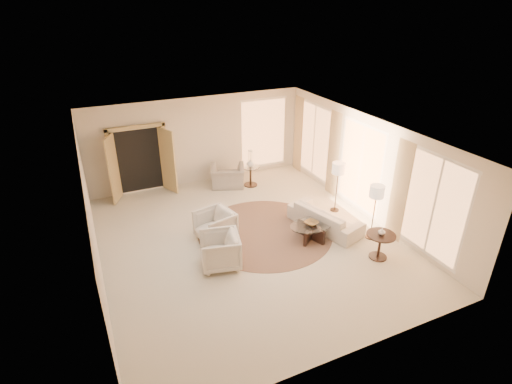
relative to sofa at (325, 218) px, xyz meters
name	(u,v)px	position (x,y,z in m)	size (l,w,h in m)	color
room	(248,191)	(-2.10, 0.27, 1.10)	(7.04, 8.04, 2.83)	beige
windows_right	(362,168)	(1.35, 0.37, 1.05)	(0.10, 6.40, 2.40)	#FCA964
window_back_corner	(264,133)	(0.20, 4.22, 1.05)	(1.70, 0.10, 2.40)	#FCA964
curtains_right	(341,159)	(1.30, 1.27, 1.00)	(0.06, 5.20, 2.60)	tan
french_doors	(140,161)	(-4.00, 4.08, 0.77)	(1.95, 0.66, 2.16)	tan
area_rug	(265,232)	(-1.55, 0.44, -0.29)	(3.50, 3.50, 0.01)	#422A20
sofa	(325,218)	(0.00, 0.00, 0.00)	(2.04, 0.80, 0.60)	beige
armchair_left	(215,224)	(-2.83, 0.66, 0.13)	(0.84, 0.79, 0.86)	beige
armchair_right	(220,249)	(-3.09, -0.42, 0.14)	(0.85, 0.80, 0.88)	beige
accent_chair	(228,173)	(-1.43, 3.48, 0.16)	(1.06, 0.69, 0.93)	gray
coffee_table	(311,230)	(-0.63, -0.32, -0.04)	(1.41, 1.41, 0.42)	black
end_table	(380,242)	(0.40, -1.68, 0.14)	(0.67, 0.67, 0.63)	black
side_table	(251,174)	(-0.73, 3.24, 0.10)	(0.57, 0.57, 0.66)	#2E231C
floor_lamp_near	(338,170)	(0.80, 0.68, 0.95)	(0.36, 0.36, 1.47)	#2E231C
floor_lamp_far	(377,194)	(0.80, -0.91, 0.95)	(0.36, 0.36, 1.46)	#2E231C
bowl	(311,223)	(-0.63, -0.32, 0.16)	(0.33, 0.33, 0.08)	brown
end_vase	(382,232)	(0.40, -1.68, 0.41)	(0.16, 0.16, 0.17)	white
side_vase	(250,163)	(-0.73, 3.24, 0.48)	(0.24, 0.24, 0.25)	white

